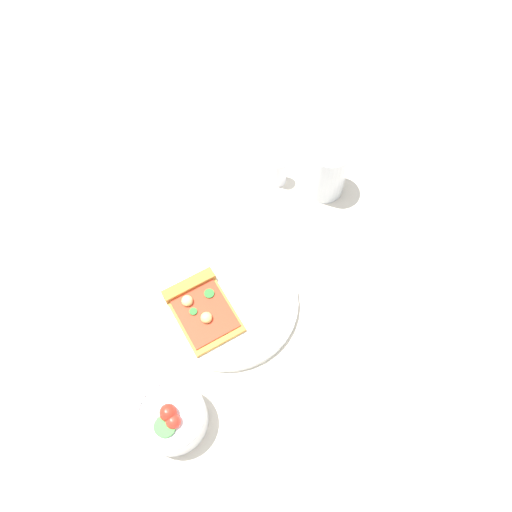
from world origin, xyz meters
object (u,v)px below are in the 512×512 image
(plate, at_px, (228,302))
(salad_bowl, at_px, (172,417))
(pizza_slice_main, at_px, (200,306))
(pepper_shaker, at_px, (279,169))
(soda_glass, at_px, (326,171))

(plate, xyz_separation_m, salad_bowl, (0.16, -0.14, 0.03))
(plate, distance_m, pizza_slice_main, 0.05)
(plate, height_order, pepper_shaker, pepper_shaker)
(pizza_slice_main, distance_m, pepper_shaker, 0.31)
(pizza_slice_main, xyz_separation_m, soda_glass, (-0.17, 0.30, 0.03))
(pizza_slice_main, height_order, soda_glass, soda_glass)
(salad_bowl, bearing_deg, soda_glass, 129.92)
(pepper_shaker, bearing_deg, salad_bowl, -40.21)
(plate, distance_m, soda_glass, 0.30)
(pizza_slice_main, distance_m, soda_glass, 0.34)
(soda_glass, bearing_deg, pepper_shaker, -120.74)
(soda_glass, bearing_deg, plate, -56.07)
(pizza_slice_main, relative_size, salad_bowl, 1.35)
(soda_glass, relative_size, pepper_shaker, 1.50)
(soda_glass, xyz_separation_m, pepper_shaker, (-0.05, -0.08, -0.02))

